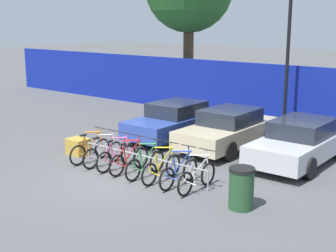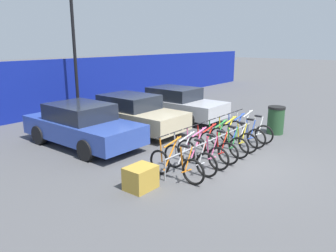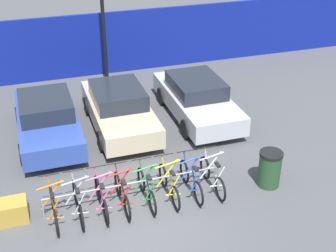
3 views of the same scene
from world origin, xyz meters
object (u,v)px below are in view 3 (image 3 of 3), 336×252
at_px(bike_rack, 135,184).
at_px(car_blue, 47,119).
at_px(trash_bin, 270,169).
at_px(bicycle_white, 212,177).
at_px(car_silver, 197,98).
at_px(bicycle_blue, 191,181).
at_px(bicycle_silver, 78,203).
at_px(lamp_post, 102,0).
at_px(bicycle_red, 122,194).
at_px(car_beige, 119,108).
at_px(bicycle_green, 147,189).
at_px(bicycle_pink, 101,198).
at_px(cargo_crate, 13,211).
at_px(bicycle_orange, 54,207).
at_px(bicycle_yellow, 169,185).

height_order(bike_rack, car_blue, car_blue).
bearing_deg(trash_bin, bicycle_white, 168.07).
bearing_deg(car_blue, car_silver, -0.22).
xyz_separation_m(bike_rack, bicycle_blue, (1.48, -0.15, -0.12)).
bearing_deg(trash_bin, bike_rack, 172.58).
bearing_deg(bicycle_silver, car_blue, 97.58).
bearing_deg(car_blue, bicycle_silver, -85.62).
bearing_deg(lamp_post, bicycle_blue, -85.51).
xyz_separation_m(bicycle_red, car_beige, (0.89, 4.16, 0.31)).
bearing_deg(bike_rack, car_blue, 114.59).
distance_m(bicycle_silver, bicycle_red, 1.12).
distance_m(bicycle_green, bicycle_blue, 1.22).
xyz_separation_m(car_silver, trash_bin, (0.40, -4.41, -0.17)).
distance_m(bicycle_green, car_silver, 5.06).
bearing_deg(bicycle_white, trash_bin, -11.17).
bearing_deg(lamp_post, bike_rack, -96.24).
height_order(bike_rack, car_silver, car_silver).
xyz_separation_m(bicycle_silver, lamp_post, (2.35, 7.97, 2.93)).
distance_m(bicycle_pink, car_beige, 4.41).
bearing_deg(bicycle_blue, car_beige, 101.96).
xyz_separation_m(bike_rack, bicycle_silver, (-1.50, -0.15, -0.12)).
bearing_deg(cargo_crate, bicycle_green, -5.33).
xyz_separation_m(bicycle_orange, car_blue, (0.27, 4.11, 0.31)).
distance_m(bicycle_silver, car_silver, 6.25).
distance_m(bicycle_blue, trash_bin, 2.16).
bearing_deg(bicycle_blue, bicycle_pink, 178.80).
relative_size(bicycle_yellow, car_silver, 0.38).
relative_size(bicycle_yellow, lamp_post, 0.29).
xyz_separation_m(bicycle_silver, car_beige, (2.00, 4.16, 0.31)).
relative_size(bicycle_orange, cargo_crate, 2.44).
relative_size(bicycle_orange, bicycle_silver, 1.00).
relative_size(bicycle_yellow, car_blue, 0.39).
height_order(bike_rack, bicycle_yellow, bicycle_yellow).
relative_size(bicycle_blue, car_blue, 0.39).
distance_m(bicycle_white, trash_bin, 1.56).
height_order(bicycle_pink, lamp_post, lamp_post).
relative_size(bicycle_green, bicycle_white, 1.00).
distance_m(bicycle_yellow, car_beige, 4.19).
relative_size(bicycle_red, car_blue, 0.39).
relative_size(bicycle_white, lamp_post, 0.29).
xyz_separation_m(bicycle_pink, bicycle_green, (1.17, 0.00, 0.00)).
height_order(bicycle_silver, car_blue, car_blue).
bearing_deg(bicycle_red, lamp_post, 82.38).
bearing_deg(car_beige, lamp_post, 84.78).
bearing_deg(lamp_post, bicycle_pink, -102.49).
height_order(bicycle_green, bicycle_blue, same).
relative_size(bike_rack, bicycle_silver, 2.76).
bearing_deg(bicycle_yellow, car_blue, 126.67).
height_order(bicycle_green, cargo_crate, bicycle_green).
bearing_deg(bicycle_orange, bicycle_pink, 3.21).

